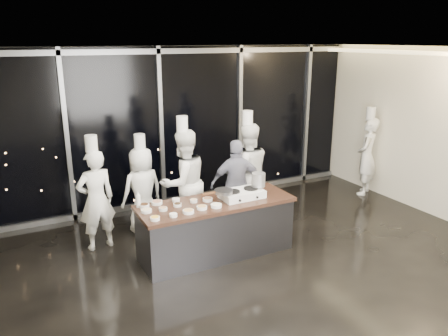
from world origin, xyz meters
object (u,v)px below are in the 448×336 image
object	(u,v)px
chef_far_left	(96,199)
chef_center	(184,182)
guest	(237,184)
demo_counter	(216,228)
frying_pan	(223,191)
chef_side	(367,155)
stock_pot	(258,180)
stove	(242,194)
chef_left	(142,189)
chef_right	(247,172)

from	to	relation	value
chef_far_left	chef_center	bearing A→B (deg)	167.19
guest	demo_counter	bearing A→B (deg)	62.62
frying_pan	guest	world-z (taller)	guest
frying_pan	chef_far_left	xyz separation A→B (m)	(-1.72, 1.13, -0.21)
demo_counter	chef_side	size ratio (longest dim) A/B	1.27
demo_counter	stock_pot	bearing A→B (deg)	-1.48
demo_counter	stove	bearing A→B (deg)	-4.14
chef_far_left	guest	world-z (taller)	chef_far_left
frying_pan	stock_pot	world-z (taller)	stock_pot
stove	chef_center	world-z (taller)	chef_center
guest	stock_pot	bearing A→B (deg)	103.93
guest	chef_side	distance (m)	3.40
frying_pan	chef_far_left	size ratio (longest dim) A/B	0.27
chef_left	guest	xyz separation A→B (m)	(1.58, -0.58, 0.03)
chef_far_left	guest	bearing A→B (deg)	163.97
stove	stock_pot	bearing A→B (deg)	1.91
chef_left	chef_side	xyz separation A→B (m)	(4.97, -0.31, 0.09)
chef_center	guest	world-z (taller)	chef_center
chef_right	chef_side	size ratio (longest dim) A/B	1.08
guest	chef_right	bearing A→B (deg)	-128.17
chef_right	chef_side	bearing A→B (deg)	-169.14
chef_center	chef_side	size ratio (longest dim) A/B	1.08
guest	frying_pan	bearing A→B (deg)	68.07
chef_left	guest	size ratio (longest dim) A/B	1.09
stove	guest	size ratio (longest dim) A/B	0.42
chef_far_left	chef_left	size ratio (longest dim) A/B	1.07
guest	chef_right	xyz separation A→B (m)	(0.33, 0.22, 0.12)
chef_right	chef_far_left	bearing A→B (deg)	8.53
stock_pot	guest	distance (m)	0.89
stove	chef_center	bearing A→B (deg)	118.90
guest	chef_center	bearing A→B (deg)	6.41
frying_pan	chef_center	world-z (taller)	chef_center
chef_far_left	guest	size ratio (longest dim) A/B	1.17
guest	chef_right	distance (m)	0.41
stove	chef_center	xyz separation A→B (m)	(-0.58, 1.03, -0.02)
demo_counter	chef_right	xyz separation A→B (m)	(1.14, 1.02, 0.49)
stock_pot	chef_center	distance (m)	1.37
stock_pot	chef_side	distance (m)	3.62
stove	chef_left	xyz separation A→B (m)	(-1.21, 1.42, -0.18)
frying_pan	chef_side	xyz separation A→B (m)	(4.10, 1.12, -0.19)
chef_right	chef_left	bearing A→B (deg)	-0.84
chef_left	guest	bearing A→B (deg)	147.86
chef_center	stove	bearing A→B (deg)	106.84
frying_pan	chef_center	bearing A→B (deg)	102.40
chef_center	chef_far_left	bearing A→B (deg)	-15.90
stove	chef_side	size ratio (longest dim) A/B	0.35
demo_counter	chef_side	xyz separation A→B (m)	(4.20, 1.08, 0.42)
stove	frying_pan	world-z (taller)	frying_pan
frying_pan	chef_right	bearing A→B (deg)	45.42
stock_pot	chef_side	xyz separation A→B (m)	(3.44, 1.10, -0.27)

